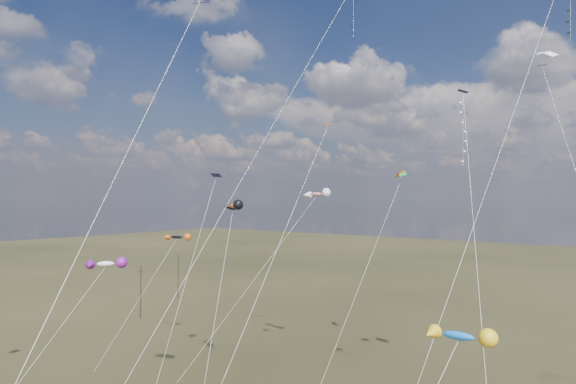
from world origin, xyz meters
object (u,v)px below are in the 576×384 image
Objects in this scene: utility_pole_far at (178,276)px; diamond_black_high at (561,17)px; utility_pole_near at (141,292)px; novelty_black_orange at (176,237)px.

diamond_black_high reaches higher than utility_pole_far.
utility_pole_far is 0.22× the size of diamond_black_high.
utility_pole_near is 65.68m from diamond_black_high.
utility_pole_far is at bearing 161.39° from diamond_black_high.
diamond_black_high is at bearing -18.61° from utility_pole_far.
utility_pole_near is at bearing -60.26° from utility_pole_far.
utility_pole_far is 0.57× the size of novelty_black_orange.
utility_pole_far is 32.54m from novelty_black_orange.
novelty_black_orange is at bearing -40.33° from utility_pole_far.
diamond_black_high is at bearing -3.30° from novelty_black_orange.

